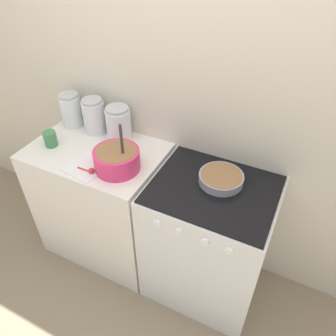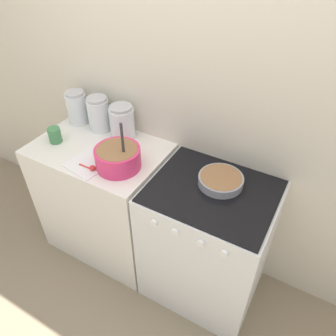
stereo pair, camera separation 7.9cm
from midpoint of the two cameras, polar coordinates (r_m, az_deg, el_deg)
The scene contains 12 objects.
ground_plane at distance 2.47m, azimuth -4.50°, elevation -20.69°, with size 12.00×12.00×0.00m, color gray.
wall_back at distance 2.00m, azimuth 3.43°, elevation 11.26°, with size 4.70×0.05×2.40m.
countertop_cabinet at distance 2.42m, azimuth -9.78°, elevation -5.37°, with size 0.85×0.58×0.91m.
stove at distance 2.14m, azimuth 7.82°, elevation -12.81°, with size 0.71×0.60×0.91m.
mixing_bowl at distance 1.91m, azimuth -7.56°, elevation 1.95°, with size 0.27×0.27×0.31m.
baking_pan at distance 1.83m, azimuth 10.40°, elevation -2.10°, with size 0.25×0.25×0.05m.
storage_jar_left at distance 2.38m, azimuth -14.56°, elevation 9.84°, with size 0.14×0.14×0.23m.
storage_jar_middle at distance 2.26m, azimuth -10.92°, elevation 8.88°, with size 0.15×0.15×0.24m.
storage_jar_right at distance 2.16m, azimuth -6.90°, elevation 7.61°, with size 0.16×0.16×0.22m.
tin_can at distance 2.23m, azimuth -18.15°, elevation 5.45°, with size 0.08×0.08×0.10m.
recipe_page at distance 2.01m, azimuth -12.50°, elevation 0.80°, with size 0.26×0.26×0.01m.
measuring_spoon at distance 1.95m, azimuth -12.15°, elevation 0.00°, with size 0.12×0.04×0.04m.
Camera 2 is at (0.80, -0.96, 2.14)m, focal length 35.00 mm.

